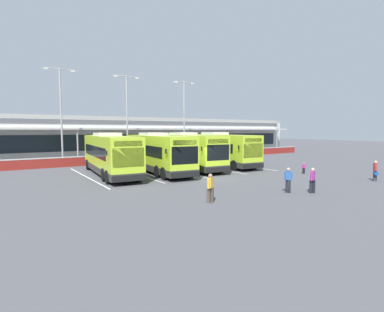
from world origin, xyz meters
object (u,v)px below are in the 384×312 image
object	(u,v)px
coach_bus_centre	(187,151)
lamp_post_west	(61,110)
coach_bus_leftmost	(110,155)
pedestrian_approaching_bus	(313,180)
pedestrian_child	(304,168)
lamp_post_centre	(127,112)
pedestrian_near_bin	(288,179)
coach_bus_right_centre	(219,150)
pedestrian_with_handbag	(375,170)
coach_bus_left_centre	(157,153)
lamp_post_east	(184,114)
pedestrian_in_dark_coat	(210,187)

from	to	relation	value
coach_bus_centre	lamp_post_west	size ratio (longest dim) A/B	1.12
coach_bus_leftmost	pedestrian_approaching_bus	bearing A→B (deg)	-60.60
pedestrian_child	lamp_post_centre	size ratio (longest dim) A/B	0.09
pedestrian_near_bin	coach_bus_right_centre	bearing A→B (deg)	68.28
coach_bus_right_centre	pedestrian_with_handbag	distance (m)	15.67
coach_bus_centre	pedestrian_with_handbag	bearing A→B (deg)	-61.38
coach_bus_left_centre	coach_bus_right_centre	xyz separation A→B (m)	(8.49, 1.17, 0.00)
lamp_post_west	coach_bus_right_centre	bearing A→B (deg)	-33.22
coach_bus_centre	pedestrian_near_bin	bearing A→B (deg)	-94.89
coach_bus_left_centre	pedestrian_near_bin	bearing A→B (deg)	-78.12
coach_bus_centre	lamp_post_east	bearing A→B (deg)	59.79
pedestrian_child	pedestrian_in_dark_coat	bearing A→B (deg)	-163.40
coach_bus_centre	pedestrian_in_dark_coat	xyz separation A→B (m)	(-6.96, -13.46, -0.91)
coach_bus_right_centre	pedestrian_with_handbag	size ratio (longest dim) A/B	7.61
pedestrian_child	pedestrian_near_bin	bearing A→B (deg)	-149.57
coach_bus_leftmost	pedestrian_child	world-z (taller)	coach_bus_leftmost
pedestrian_in_dark_coat	lamp_post_centre	xyz separation A→B (m)	(4.35, 23.81, 5.42)
coach_bus_leftmost	coach_bus_centre	bearing A→B (deg)	1.53
coach_bus_centre	lamp_post_centre	distance (m)	11.58
pedestrian_child	pedestrian_near_bin	distance (m)	9.40
pedestrian_with_handbag	lamp_post_west	size ratio (longest dim) A/B	0.15
coach_bus_left_centre	lamp_post_centre	world-z (taller)	lamp_post_centre
pedestrian_approaching_bus	lamp_post_east	bearing A→B (deg)	76.76
coach_bus_leftmost	pedestrian_in_dark_coat	bearing A→B (deg)	-84.10
pedestrian_child	lamp_post_centre	world-z (taller)	lamp_post_centre
coach_bus_left_centre	pedestrian_approaching_bus	world-z (taller)	coach_bus_left_centre
pedestrian_near_bin	lamp_post_east	xyz separation A→B (m)	(7.13, 24.26, 5.42)
pedestrian_approaching_bus	lamp_post_west	xyz separation A→B (m)	(-10.54, 25.13, 5.42)
pedestrian_with_handbag	pedestrian_near_bin	bearing A→B (deg)	174.75
coach_bus_left_centre	pedestrian_in_dark_coat	bearing A→B (deg)	-103.37
lamp_post_west	lamp_post_east	bearing A→B (deg)	0.19
coach_bus_left_centre	pedestrian_child	bearing A→B (deg)	-37.77
lamp_post_west	pedestrian_in_dark_coat	bearing A→B (deg)	-81.38
coach_bus_centre	coach_bus_right_centre	size ratio (longest dim) A/B	1.00
pedestrian_in_dark_coat	pedestrian_approaching_bus	xyz separation A→B (m)	(6.96, -1.55, 0.00)
pedestrian_in_dark_coat	lamp_post_centre	world-z (taller)	lamp_post_centre
pedestrian_child	pedestrian_approaching_bus	world-z (taller)	pedestrian_approaching_bus
lamp_post_centre	lamp_post_east	distance (m)	8.53
pedestrian_with_handbag	pedestrian_approaching_bus	distance (m)	8.16
pedestrian_child	lamp_post_east	distance (m)	20.35
coach_bus_right_centre	pedestrian_approaching_bus	bearing A→B (deg)	-106.45
coach_bus_centre	lamp_post_centre	bearing A→B (deg)	104.15
pedestrian_in_dark_coat	lamp_post_west	size ratio (longest dim) A/B	0.15
pedestrian_with_handbag	pedestrian_in_dark_coat	bearing A→B (deg)	174.38
coach_bus_leftmost	pedestrian_in_dark_coat	world-z (taller)	coach_bus_leftmost
coach_bus_right_centre	pedestrian_in_dark_coat	xyz separation A→B (m)	(-11.47, -13.72, -0.91)
pedestrian_in_dark_coat	lamp_post_east	xyz separation A→B (m)	(12.89, 23.63, 5.42)
lamp_post_west	lamp_post_centre	bearing A→B (deg)	1.67
coach_bus_right_centre	pedestrian_near_bin	bearing A→B (deg)	-111.72
coach_bus_centre	pedestrian_near_bin	xyz separation A→B (m)	(-1.21, -14.09, -0.91)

